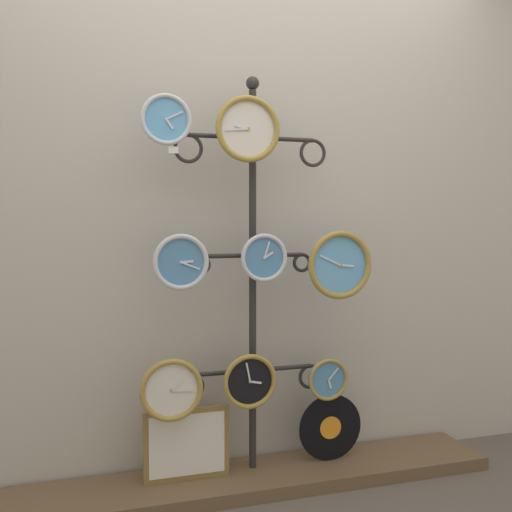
# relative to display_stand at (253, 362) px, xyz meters

# --- Properties ---
(shop_wall) EXTENTS (4.40, 0.04, 2.80)m
(shop_wall) POSITION_rel_display_stand_xyz_m (0.00, 0.16, 0.85)
(shop_wall) COLOR #BCB2A3
(shop_wall) RESTS_ON ground_plane
(low_shelf) EXTENTS (2.20, 0.36, 0.06)m
(low_shelf) POSITION_rel_display_stand_xyz_m (0.00, -0.06, -0.52)
(low_shelf) COLOR brown
(low_shelf) RESTS_ON ground_plane
(display_stand) EXTENTS (0.71, 0.41, 1.82)m
(display_stand) POSITION_rel_display_stand_xyz_m (0.00, 0.00, 0.00)
(display_stand) COLOR #282623
(display_stand) RESTS_ON ground_plane
(clock_top_left) EXTENTS (0.21, 0.04, 0.21)m
(clock_top_left) POSITION_rel_display_stand_xyz_m (-0.40, -0.07, 1.05)
(clock_top_left) COLOR #60A8DB
(clock_top_center) EXTENTS (0.29, 0.04, 0.29)m
(clock_top_center) POSITION_rel_display_stand_xyz_m (-0.05, -0.08, 1.03)
(clock_top_center) COLOR silver
(clock_middle_left) EXTENTS (0.24, 0.04, 0.24)m
(clock_middle_left) POSITION_rel_display_stand_xyz_m (-0.34, -0.09, 0.47)
(clock_middle_left) COLOR #4C84B2
(clock_middle_center) EXTENTS (0.21, 0.04, 0.21)m
(clock_middle_center) POSITION_rel_display_stand_xyz_m (0.03, -0.08, 0.48)
(clock_middle_center) COLOR #4C84B2
(clock_middle_right) EXTENTS (0.31, 0.04, 0.31)m
(clock_middle_right) POSITION_rel_display_stand_xyz_m (0.37, -0.12, 0.44)
(clock_middle_right) COLOR #60A8DB
(clock_bottom_left) EXTENTS (0.27, 0.04, 0.27)m
(clock_bottom_left) POSITION_rel_display_stand_xyz_m (-0.39, -0.11, -0.06)
(clock_bottom_left) COLOR silver
(clock_bottom_center) EXTENTS (0.24, 0.04, 0.24)m
(clock_bottom_center) POSITION_rel_display_stand_xyz_m (-0.04, -0.10, -0.06)
(clock_bottom_center) COLOR black
(clock_bottom_right) EXTENTS (0.19, 0.04, 0.19)m
(clock_bottom_right) POSITION_rel_display_stand_xyz_m (0.33, -0.08, -0.09)
(clock_bottom_right) COLOR #4C84B2
(vinyl_record) EXTENTS (0.31, 0.01, 0.31)m
(vinyl_record) POSITION_rel_display_stand_xyz_m (0.37, -0.04, -0.33)
(vinyl_record) COLOR black
(vinyl_record) RESTS_ON low_shelf
(picture_frame) EXTENTS (0.37, 0.02, 0.31)m
(picture_frame) POSITION_rel_display_stand_xyz_m (-0.31, -0.04, -0.33)
(picture_frame) COLOR olive
(picture_frame) RESTS_ON low_shelf
(price_tag_upper) EXTENTS (0.04, 0.00, 0.03)m
(price_tag_upper) POSITION_rel_display_stand_xyz_m (-0.37, -0.08, 0.93)
(price_tag_upper) COLOR white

